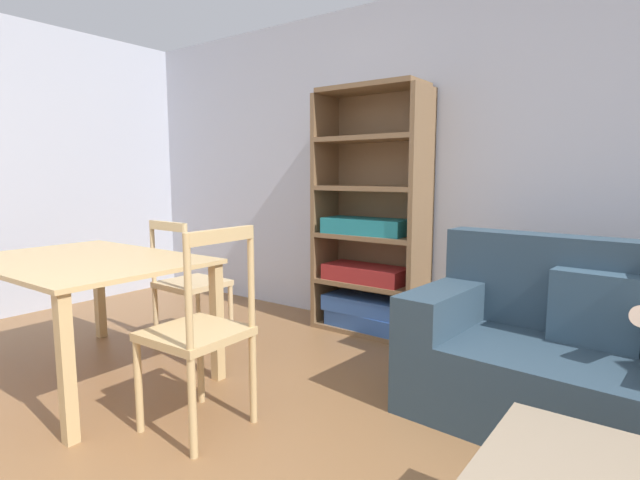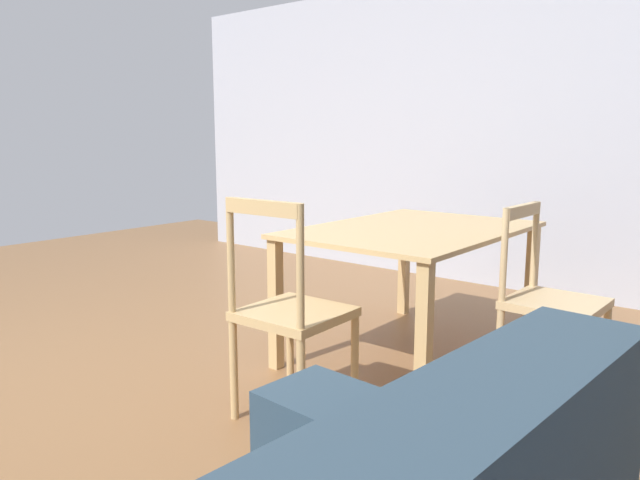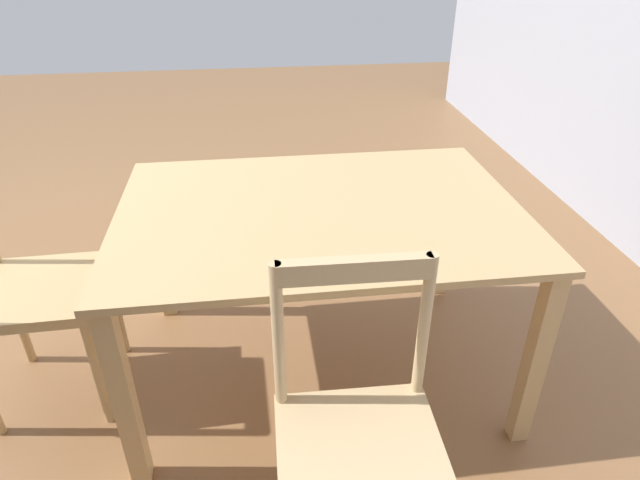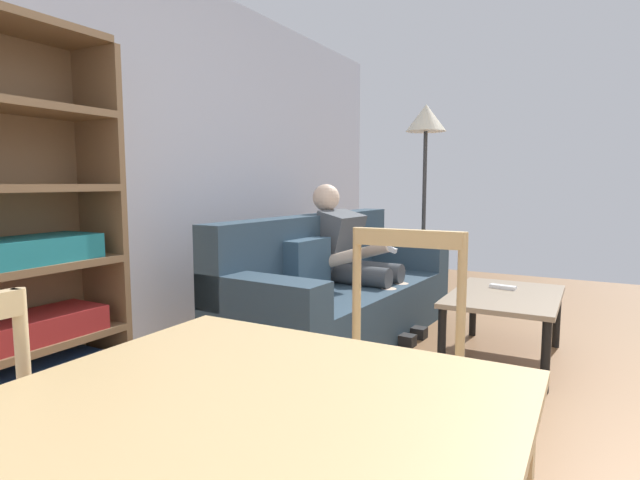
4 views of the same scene
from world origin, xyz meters
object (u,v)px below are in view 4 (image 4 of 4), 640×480
Objects in this scene: person_lounging at (351,257)px; coffee_table at (505,302)px; bookshelf at (25,273)px; dining_chair_facing_couch at (390,386)px; tv_remote at (503,287)px; couch at (337,294)px; floor_lamp at (426,137)px.

coffee_table is at bearing -95.09° from person_lounging.
bookshelf is at bearing 160.80° from person_lounging.
coffee_table is 2.73m from bookshelf.
dining_chair_facing_couch is (-1.95, -1.05, -0.10)m from person_lounging.
tv_remote is (0.06, -1.10, -0.13)m from person_lounging.
person_lounging is (0.19, -0.03, 0.25)m from couch.
person_lounging is at bearing -77.27° from tv_remote.
couch is at bearing 94.31° from coffee_table.
couch is 1.21× the size of floor_lamp.
person_lounging is 1.15× the size of dining_chair_facing_couch.
dining_chair_facing_couch is at bearing -151.60° from person_lounging.
couch is 1.19× the size of bookshelf.
tv_remote reaches higher than coffee_table.
coffee_table is (-0.10, -1.14, -0.20)m from person_lounging.
floor_lamp is (2.99, 0.81, 1.08)m from dining_chair_facing_couch.
bookshelf is 1.91× the size of dining_chair_facing_couch.
bookshelf is (-1.89, 0.70, 0.39)m from couch.
dining_chair_facing_couch is at bearing -148.49° from couch.
bookshelf is 1.02× the size of floor_lamp.
bookshelf reaches higher than couch.
tv_remote is at bearing -87.01° from person_lounging.
dining_chair_facing_couch is (-2.01, 0.04, 0.03)m from tv_remote.
person_lounging reaches higher than dining_chair_facing_couch.
floor_lamp is at bearing -129.17° from tv_remote.
floor_lamp is (3.11, -0.97, 0.83)m from bookshelf.
person_lounging is 2.22m from dining_chair_facing_couch.
couch is 2.07m from dining_chair_facing_couch.
coffee_table is 1.86m from floor_lamp.
floor_lamp reaches higher than coffee_table.
tv_remote is at bearing 13.70° from coffee_table.
floor_lamp is at bearing -12.37° from couch.
person_lounging is at bearing 28.40° from dining_chair_facing_couch.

